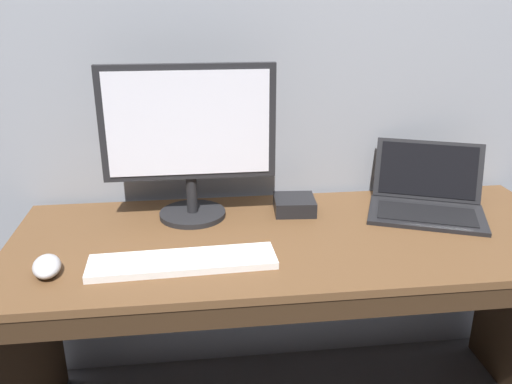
% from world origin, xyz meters
% --- Properties ---
extents(desk, '(1.67, 0.66, 0.70)m').
position_xyz_m(desk, '(0.00, -0.01, 0.51)').
color(desk, brown).
rests_on(desk, ground).
extents(laptop_black, '(0.44, 0.42, 0.20)m').
position_xyz_m(laptop_black, '(0.46, 0.14, 0.75)').
color(laptop_black, black).
rests_on(laptop_black, desk).
extents(external_monitor, '(0.52, 0.21, 0.48)m').
position_xyz_m(external_monitor, '(-0.30, 0.16, 0.97)').
color(external_monitor, black).
rests_on(external_monitor, desk).
extents(wired_keyboard, '(0.49, 0.14, 0.02)m').
position_xyz_m(wired_keyboard, '(-0.33, -0.15, 0.71)').
color(wired_keyboard, white).
rests_on(wired_keyboard, desk).
extents(computer_mouse, '(0.09, 0.13, 0.04)m').
position_xyz_m(computer_mouse, '(-0.67, -0.15, 0.72)').
color(computer_mouse, '#B7B7BC').
rests_on(computer_mouse, desk).
extents(external_drive_box, '(0.14, 0.14, 0.05)m').
position_xyz_m(external_drive_box, '(0.03, 0.17, 0.73)').
color(external_drive_box, black).
rests_on(external_drive_box, desk).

